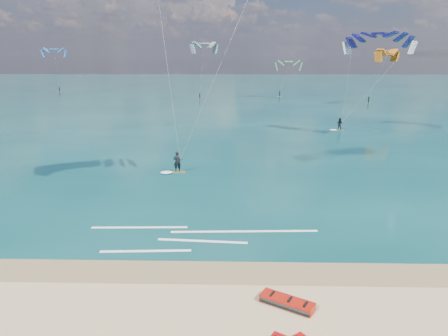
{
  "coord_description": "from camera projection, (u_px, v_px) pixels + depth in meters",
  "views": [
    {
      "loc": [
        4.67,
        -14.84,
        10.54
      ],
      "look_at": [
        4.13,
        8.0,
        4.0
      ],
      "focal_mm": 32.0,
      "sensor_mm": 36.0,
      "label": 1
    }
  ],
  "objects": [
    {
      "name": "kitesurfer_main",
      "position": [
        190.0,
        61.0,
        30.8
      ],
      "size": [
        11.1,
        9.4,
        19.5
      ],
      "rotation": [
        0.0,
        0.0,
        0.1
      ],
      "color": "gold",
      "rests_on": "sea"
    },
    {
      "name": "kitesurfer_far",
      "position": [
        360.0,
        77.0,
        52.54
      ],
      "size": [
        9.97,
        8.48,
        14.72
      ],
      "rotation": [
        0.0,
        0.0,
        -0.4
      ],
      "color": "#BBC51D",
      "rests_on": "sea"
    },
    {
      "name": "wet_sand_strip",
      "position": [
        140.0,
        271.0,
        20.15
      ],
      "size": [
        320.0,
        2.4,
        0.01
      ],
      "primitive_type": "cube",
      "color": "olive",
      "rests_on": "ground"
    },
    {
      "name": "packed_kite_mid",
      "position": [
        287.0,
        305.0,
        17.36
      ],
      "size": [
        2.74,
        2.16,
        0.38
      ],
      "primitive_type": null,
      "rotation": [
        0.0,
        0.0,
        -0.51
      ],
      "color": "#B01A0C",
      "rests_on": "ground"
    },
    {
      "name": "ground",
      "position": [
        200.0,
        132.0,
        55.71
      ],
      "size": [
        320.0,
        320.0,
        0.0
      ],
      "primitive_type": "plane",
      "color": "tan",
      "rests_on": "ground"
    },
    {
      "name": "sea",
      "position": [
        218.0,
        91.0,
        117.21
      ],
      "size": [
        320.0,
        200.0,
        0.04
      ],
      "primitive_type": "cube",
      "color": "#0A3537",
      "rests_on": "ground"
    },
    {
      "name": "distant_kites",
      "position": [
        216.0,
        75.0,
        95.25
      ],
      "size": [
        86.19,
        28.93,
        12.84
      ],
      "color": "#CF6312",
      "rests_on": "ground"
    },
    {
      "name": "shoreline_foam",
      "position": [
        192.0,
        236.0,
        23.89
      ],
      "size": [
        14.12,
        3.59,
        0.01
      ],
      "color": "white",
      "rests_on": "ground"
    }
  ]
}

